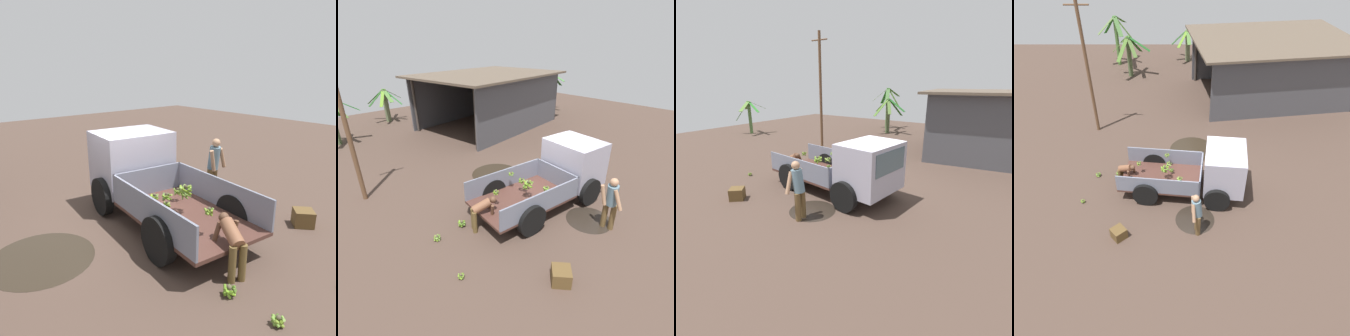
# 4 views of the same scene
# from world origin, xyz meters

# --- Properties ---
(ground) EXTENTS (36.00, 36.00, 0.00)m
(ground) POSITION_xyz_m (0.00, 0.00, 0.00)
(ground) COLOR #4A382F
(mud_patch_0) EXTENTS (2.10, 2.10, 0.01)m
(mud_patch_0) POSITION_xyz_m (-0.70, 2.44, 0.00)
(mud_patch_0) COLOR #2D241A
(mud_patch_0) RESTS_ON ground
(mud_patch_1) EXTENTS (1.45, 1.45, 0.01)m
(mud_patch_1) POSITION_xyz_m (-0.69, -2.09, 0.00)
(mud_patch_1) COLOR black
(mud_patch_1) RESTS_ON ground
(cargo_truck) EXTENTS (4.99, 2.64, 2.04)m
(cargo_truck) POSITION_xyz_m (-0.05, -0.54, 1.08)
(cargo_truck) COLOR #4C2E26
(cargo_truck) RESTS_ON ground
(utility_pole) EXTENTS (1.05, 0.15, 6.41)m
(utility_pole) POSITION_xyz_m (-5.52, 4.24, 3.30)
(utility_pole) COLOR brown
(utility_pole) RESTS_ON ground
(banana_palm_0) EXTENTS (2.27, 2.60, 3.36)m
(banana_palm_0) POSITION_xyz_m (-5.78, 13.39, 1.86)
(banana_palm_0) COLOR #4A7335
(banana_palm_0) RESTS_ON ground
(banana_palm_1) EXTENTS (2.36, 2.35, 2.46)m
(banana_palm_1) POSITION_xyz_m (-13.30, 4.99, 1.38)
(banana_palm_1) COLOR #4C723B
(banana_palm_1) RESTS_ON ground
(banana_palm_2) EXTENTS (2.47, 2.43, 2.65)m
(banana_palm_2) POSITION_xyz_m (-4.67, 11.30, 1.43)
(banana_palm_2) COLOR #4D603A
(banana_palm_2) RESTS_ON ground
(banana_palm_3) EXTENTS (2.30, 2.48, 2.29)m
(banana_palm_3) POSITION_xyz_m (-0.75, 14.15, 1.23)
(banana_palm_3) COLOR #616D4A
(banana_palm_3) RESTS_ON ground
(person_foreground_visitor) EXTENTS (0.43, 0.73, 1.75)m
(person_foreground_visitor) POSITION_xyz_m (-0.67, -2.67, 0.97)
(person_foreground_visitor) COLOR brown
(person_foreground_visitor) RESTS_ON ground
(person_worker_loading) EXTENTS (0.79, 0.67, 1.07)m
(person_worker_loading) POSITION_xyz_m (-3.47, -0.06, 0.66)
(person_worker_loading) COLOR brown
(person_worker_loading) RESTS_ON ground
(banana_bunch_on_ground_0) EXTENTS (0.23, 0.22, 0.18)m
(banana_bunch_on_ground_0) POSITION_xyz_m (-4.76, 0.42, 0.09)
(banana_bunch_on_ground_0) COLOR #4D4632
(banana_bunch_on_ground_0) RESTS_ON ground
(banana_bunch_on_ground_1) EXTENTS (0.27, 0.27, 0.21)m
(banana_bunch_on_ground_1) POSITION_xyz_m (-3.87, 0.46, 0.12)
(banana_bunch_on_ground_1) COLOR brown
(banana_bunch_on_ground_1) RESTS_ON ground
(banana_bunch_on_ground_2) EXTENTS (0.19, 0.19, 0.15)m
(banana_bunch_on_ground_2) POSITION_xyz_m (-5.04, -1.19, 0.09)
(banana_bunch_on_ground_2) COLOR brown
(banana_bunch_on_ground_2) RESTS_ON ground
(wooden_crate_0) EXTENTS (0.64, 0.64, 0.40)m
(wooden_crate_0) POSITION_xyz_m (-3.36, -2.92, 0.20)
(wooden_crate_0) COLOR brown
(wooden_crate_0) RESTS_ON ground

